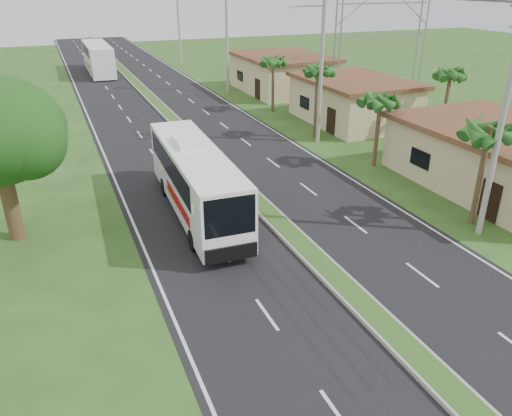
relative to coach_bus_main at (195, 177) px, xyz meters
name	(u,v)px	position (x,y,z in m)	size (l,w,h in m)	color
ground	(349,294)	(3.40, -9.32, -2.06)	(180.00, 180.00, 0.00)	#294A1B
road_asphalt	(201,148)	(3.40, 10.68, -2.05)	(14.00, 160.00, 0.02)	black
median_strip	(201,146)	(3.40, 10.68, -1.95)	(1.20, 160.00, 0.18)	gray
lane_edge_left	(106,159)	(-3.30, 10.68, -2.06)	(0.12, 160.00, 0.01)	silver
lane_edge_right	(284,137)	(10.10, 10.68, -2.06)	(0.12, 160.00, 0.01)	silver
shop_near	(505,159)	(17.40, -3.32, -0.28)	(8.60, 12.60, 3.52)	tan
shop_mid	(353,100)	(17.40, 12.68, -0.20)	(7.60, 10.60, 3.67)	tan
shop_far	(282,73)	(17.40, 26.68, -0.13)	(8.60, 11.60, 3.82)	tan
palm_verge_a	(489,131)	(12.40, -6.32, 2.68)	(2.40, 2.40, 5.45)	#473321
palm_verge_b	(381,99)	(12.80, 2.68, 2.30)	(2.40, 2.40, 5.05)	#473321
palm_verge_c	(318,70)	(12.20, 9.68, 3.06)	(2.40, 2.40, 5.85)	#473321
palm_verge_d	(273,61)	(12.70, 18.68, 2.49)	(2.40, 2.40, 5.25)	#473321
palm_behind_shop	(451,73)	(20.90, 5.68, 2.87)	(2.40, 2.40, 5.65)	#473321
utility_pole_a	(503,117)	(11.90, -7.32, 3.62)	(1.60, 0.28, 11.00)	gray
utility_pole_b	(322,56)	(11.87, 8.68, 4.20)	(3.20, 0.28, 12.00)	gray
utility_pole_c	(227,37)	(11.90, 28.68, 3.62)	(1.60, 0.28, 11.00)	gray
utility_pole_d	(179,25)	(11.90, 48.68, 3.36)	(1.60, 0.28, 10.50)	gray
billboard_lattice	(382,27)	(25.40, 20.68, 4.77)	(10.18, 1.18, 12.07)	gray
coach_bus_main	(195,177)	(0.00, 0.00, 0.00)	(2.85, 11.66, 3.74)	white
coach_bus_far	(98,57)	(0.37, 45.87, 0.03)	(2.88, 12.64, 3.68)	white
motorcyclist	(218,190)	(1.40, 0.64, -1.19)	(1.66, 0.78, 2.31)	black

